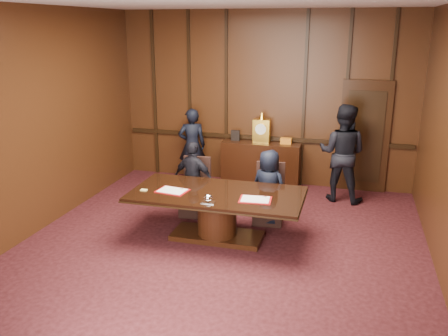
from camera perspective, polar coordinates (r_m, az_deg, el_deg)
name	(u,v)px	position (r m, az deg, el deg)	size (l,w,h in m)	color
room	(223,137)	(6.51, -0.08, 3.80)	(7.00, 7.04, 3.50)	black
sideboard	(261,162)	(9.78, 4.46, 0.71)	(1.60, 0.45, 1.54)	black
conference_table	(217,208)	(7.28, -0.84, -4.80)	(2.62, 1.32, 0.76)	black
folder_left	(172,191)	(7.27, -6.23, -2.74)	(0.50, 0.39, 0.02)	#9F0E10
folder_right	(255,200)	(6.89, 3.79, -3.81)	(0.49, 0.37, 0.02)	#9F0E10
inkstand	(208,199)	(6.76, -1.92, -3.75)	(0.20, 0.14, 0.12)	white
notepad	(144,190)	(7.37, -9.62, -2.63)	(0.10, 0.07, 0.01)	#E9D372
chair_left	(195,198)	(8.32, -3.46, -3.60)	(0.52, 0.52, 0.99)	black
chair_right	(269,205)	(8.02, 5.40, -4.45)	(0.51, 0.51, 0.99)	black
signatory_left	(194,179)	(8.13, -3.66, -1.38)	(0.77, 0.32, 1.31)	black
signatory_right	(269,187)	(7.83, 5.38, -2.33)	(0.62, 0.40, 1.26)	black
witness_left	(192,146)	(9.92, -3.86, 2.72)	(0.57, 0.37, 1.56)	black
witness_right	(342,153)	(9.05, 14.03, 1.75)	(0.89, 0.69, 1.83)	black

